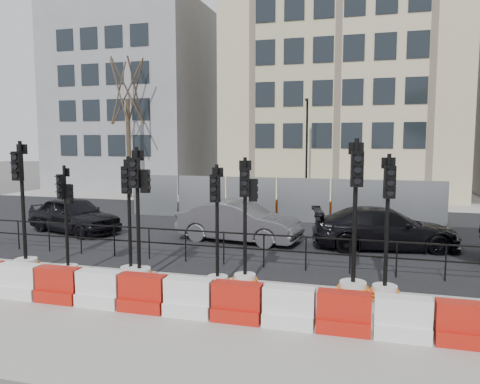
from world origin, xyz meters
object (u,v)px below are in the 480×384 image
(traffic_signal_h, at_px, (385,273))
(traffic_signal_a, at_px, (25,248))
(traffic_signal_d, at_px, (139,252))
(car_c, at_px, (385,228))
(car_a, at_px, (74,215))

(traffic_signal_h, bearing_deg, traffic_signal_a, 171.66)
(traffic_signal_a, bearing_deg, traffic_signal_d, 0.86)
(traffic_signal_a, xyz_separation_m, traffic_signal_h, (9.37, 0.30, -0.06))
(traffic_signal_h, xyz_separation_m, car_c, (0.11, 5.56, 0.01))
(traffic_signal_h, distance_m, car_c, 5.56)
(traffic_signal_h, bearing_deg, traffic_signal_d, 172.28)
(traffic_signal_d, height_order, car_c, traffic_signal_d)
(traffic_signal_d, xyz_separation_m, car_c, (6.06, 5.82, -0.13))
(car_a, height_order, car_c, car_a)
(traffic_signal_a, relative_size, car_c, 0.71)
(traffic_signal_d, bearing_deg, traffic_signal_a, 177.78)
(traffic_signal_a, distance_m, traffic_signal_h, 9.37)
(traffic_signal_a, xyz_separation_m, car_a, (-2.32, 5.44, -0.03))
(traffic_signal_d, xyz_separation_m, car_a, (-5.73, 5.39, -0.11))
(car_a, bearing_deg, traffic_signal_a, -138.87)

